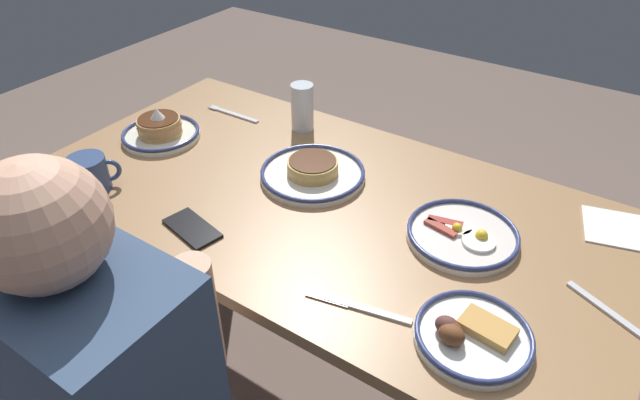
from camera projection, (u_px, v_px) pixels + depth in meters
name	position (u px, v px, depth m)	size (l,w,h in m)	color
ground_plane	(321.00, 382.00, 1.79)	(6.00, 6.00, 0.00)	#715C52
dining_table	(321.00, 240.00, 1.42)	(1.49, 0.77, 0.76)	#9C734B
plate_near_main	(463.00, 234.00, 1.20)	(0.25, 0.25, 0.04)	silver
plate_center_pancakes	(160.00, 131.00, 1.57)	(0.22, 0.22, 0.10)	silver
plate_far_companion	(313.00, 172.00, 1.40)	(0.27, 0.27, 0.05)	silver
plate_far_side	(471.00, 335.00, 0.97)	(0.22, 0.22, 0.05)	white
coffee_mug	(90.00, 173.00, 1.34)	(0.10, 0.11, 0.09)	#334772
drinking_glass	(302.00, 110.00, 1.59)	(0.07, 0.07, 0.14)	silver
cell_phone	(192.00, 228.00, 1.24)	(0.14, 0.07, 0.01)	black
paper_napkin	(618.00, 229.00, 1.24)	(0.15, 0.14, 0.00)	white
fork_near	(614.00, 315.00, 1.03)	(0.19, 0.10, 0.01)	silver
fork_far	(233.00, 114.00, 1.70)	(0.20, 0.02, 0.01)	silver
butter_knife	(358.00, 307.00, 1.04)	(0.21, 0.06, 0.01)	silver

